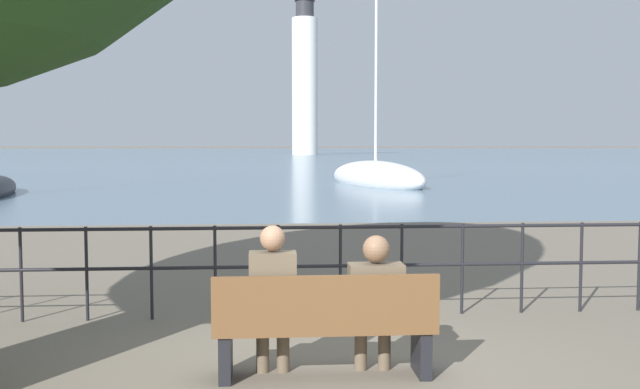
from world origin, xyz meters
The scene contains 8 objects.
ground_plane centered at (0.00, 0.00, 0.00)m, with size 1000.00×1000.00×0.00m, color #706656.
harbor_water centered at (0.00, 161.56, 0.00)m, with size 600.00×300.00×0.01m.
park_bench centered at (0.00, -0.06, 0.43)m, with size 1.86×0.45×0.90m.
seated_person_left centered at (-0.43, 0.01, 0.70)m, with size 0.39×0.35×1.29m.
seated_person_right centered at (0.43, 0.01, 0.67)m, with size 0.46×0.35×1.20m.
promenade_railing centered at (0.00, 2.10, 0.69)m, with size 13.46×0.04×1.05m.
sailboat_0 centered at (4.71, 27.66, 0.37)m, with size 4.65×8.88×11.87m.
harbor_lighthouse centered at (6.48, 121.69, 13.70)m, with size 4.58×4.58×29.47m.
Camera 1 is at (-0.48, -5.88, 1.96)m, focal length 40.00 mm.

